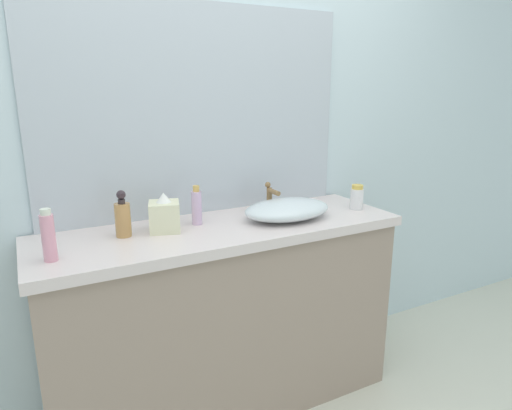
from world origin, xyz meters
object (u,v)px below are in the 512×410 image
object	(u,v)px
soap_dispenser	(123,217)
tissue_box	(164,215)
spray_can	(48,236)
sink_basin	(287,210)
lotion_bottle	(197,207)
perfume_bottle	(357,198)

from	to	relation	value
soap_dispenser	tissue_box	xyz separation A→B (m)	(0.17, -0.01, -0.01)
spray_can	tissue_box	distance (m)	0.47
sink_basin	spray_can	distance (m)	1.00
sink_basin	spray_can	world-z (taller)	spray_can
soap_dispenser	spray_can	world-z (taller)	soap_dispenser
soap_dispenser	lotion_bottle	distance (m)	0.32
soap_dispenser	tissue_box	size ratio (longest dim) A/B	1.16
soap_dispenser	tissue_box	world-z (taller)	soap_dispenser
lotion_bottle	spray_can	xyz separation A→B (m)	(-0.60, -0.17, 0.01)
lotion_bottle	perfume_bottle	distance (m)	0.80
sink_basin	tissue_box	bearing A→B (deg)	170.51
lotion_bottle	tissue_box	bearing A→B (deg)	-170.63
soap_dispenser	perfume_bottle	bearing A→B (deg)	-5.88
sink_basin	tissue_box	distance (m)	0.55
sink_basin	perfume_bottle	xyz separation A→B (m)	(0.39, -0.02, 0.01)
tissue_box	sink_basin	bearing A→B (deg)	-9.49
sink_basin	spray_can	size ratio (longest dim) A/B	2.21
sink_basin	soap_dispenser	xyz separation A→B (m)	(-0.72, 0.10, 0.04)
soap_dispenser	perfume_bottle	distance (m)	1.12
lotion_bottle	perfume_bottle	xyz separation A→B (m)	(0.79, -0.13, -0.02)
perfume_bottle	tissue_box	distance (m)	0.95
spray_can	perfume_bottle	bearing A→B (deg)	1.46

